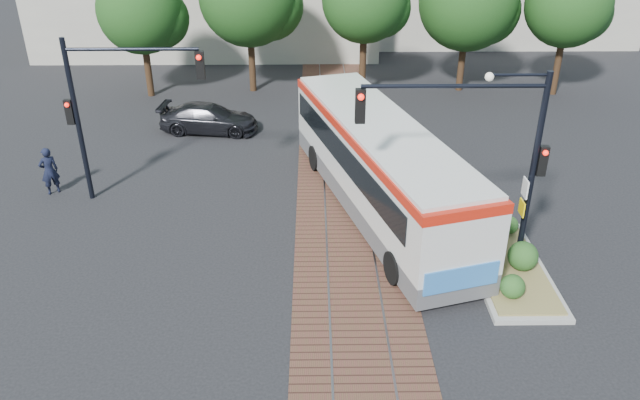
{
  "coord_description": "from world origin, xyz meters",
  "views": [
    {
      "loc": [
        -1.18,
        -16.84,
        10.92
      ],
      "look_at": [
        -0.97,
        0.7,
        1.6
      ],
      "focal_mm": 35.0,
      "sensor_mm": 36.0,
      "label": 1
    }
  ],
  "objects_px": {
    "city_bus": "(379,162)",
    "signal_pole_main": "(494,143)",
    "parked_car": "(209,118)",
    "signal_pole_left": "(106,99)",
    "officer": "(49,171)",
    "traffic_island": "(509,260)"
  },
  "relations": [
    {
      "from": "city_bus",
      "to": "signal_pole_left",
      "type": "bearing_deg",
      "value": 158.27
    },
    {
      "from": "city_bus",
      "to": "parked_car",
      "type": "height_order",
      "value": "city_bus"
    },
    {
      "from": "officer",
      "to": "parked_car",
      "type": "relative_size",
      "value": 0.41
    },
    {
      "from": "city_bus",
      "to": "signal_pole_left",
      "type": "relative_size",
      "value": 2.09
    },
    {
      "from": "traffic_island",
      "to": "parked_car",
      "type": "xyz_separation_m",
      "value": [
        -10.86,
        11.56,
        0.33
      ]
    },
    {
      "from": "traffic_island",
      "to": "officer",
      "type": "height_order",
      "value": "officer"
    },
    {
      "from": "traffic_island",
      "to": "officer",
      "type": "relative_size",
      "value": 2.8
    },
    {
      "from": "city_bus",
      "to": "traffic_island",
      "type": "distance_m",
      "value": 5.61
    },
    {
      "from": "city_bus",
      "to": "signal_pole_main",
      "type": "relative_size",
      "value": 2.09
    },
    {
      "from": "signal_pole_main",
      "to": "officer",
      "type": "relative_size",
      "value": 3.24
    },
    {
      "from": "city_bus",
      "to": "parked_car",
      "type": "distance_m",
      "value": 10.52
    },
    {
      "from": "officer",
      "to": "parked_car",
      "type": "bearing_deg",
      "value": -164.56
    },
    {
      "from": "city_bus",
      "to": "officer",
      "type": "bearing_deg",
      "value": 157.59
    },
    {
      "from": "officer",
      "to": "traffic_island",
      "type": "bearing_deg",
      "value": 125.93
    },
    {
      "from": "signal_pole_left",
      "to": "officer",
      "type": "distance_m",
      "value": 4.03
    },
    {
      "from": "city_bus",
      "to": "officer",
      "type": "height_order",
      "value": "city_bus"
    },
    {
      "from": "traffic_island",
      "to": "parked_car",
      "type": "distance_m",
      "value": 15.87
    },
    {
      "from": "signal_pole_main",
      "to": "signal_pole_left",
      "type": "relative_size",
      "value": 1.0
    },
    {
      "from": "city_bus",
      "to": "signal_pole_main",
      "type": "bearing_deg",
      "value": -70.76
    },
    {
      "from": "traffic_island",
      "to": "signal_pole_main",
      "type": "height_order",
      "value": "signal_pole_main"
    },
    {
      "from": "signal_pole_left",
      "to": "parked_car",
      "type": "bearing_deg",
      "value": 70.74
    },
    {
      "from": "city_bus",
      "to": "signal_pole_main",
      "type": "xyz_separation_m",
      "value": [
        2.73,
        -3.86,
        2.32
      ]
    }
  ]
}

